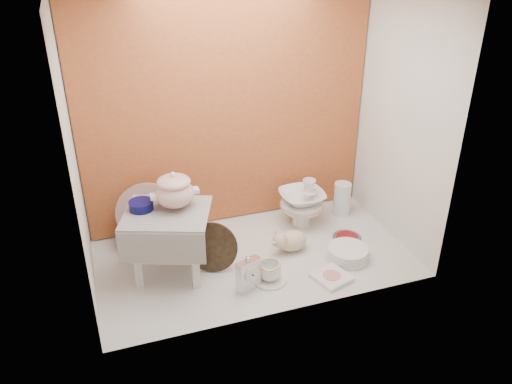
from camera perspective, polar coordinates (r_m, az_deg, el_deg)
ground at (r=3.09m, az=-0.23°, el=-7.12°), size 1.80×1.80×0.00m
niche_shell at (r=2.83m, az=-1.45°, el=10.54°), size 1.86×1.03×1.53m
step_stool at (r=2.90m, az=-9.42°, el=-5.50°), size 0.55×0.51×0.39m
soup_tureen at (r=2.79m, az=-8.91°, el=0.24°), size 0.30×0.30×0.21m
cobalt_bowl at (r=2.84m, az=-12.41°, el=-1.43°), size 0.16×0.16×0.05m
floral_platter at (r=3.17m, az=-11.60°, el=-2.52°), size 0.41×0.24×0.40m
blue_white_vase at (r=3.24m, az=-13.26°, el=-3.80°), size 0.27×0.27×0.23m
lacquer_tray at (r=2.93m, az=-4.84°, el=-6.04°), size 0.30×0.20×0.29m
mantel_clock at (r=2.79m, az=-0.85°, el=-8.88°), size 0.15×0.10×0.20m
plush_pig at (r=3.12m, az=3.96°, el=-5.30°), size 0.26×0.20×0.14m
teacup_saucer at (r=2.91m, az=1.49°, el=-9.52°), size 0.23×0.23×0.01m
gold_rim_teacup at (r=2.88m, az=1.50°, el=-8.63°), size 0.16×0.16×0.10m
lattice_dish at (r=2.94m, az=8.25°, el=-9.20°), size 0.22×0.22×0.03m
dinner_plate_stack at (r=3.11m, az=9.96°, el=-6.60°), size 0.29×0.29×0.07m
crystal_bowl at (r=3.23m, az=9.86°, el=-5.26°), size 0.22×0.22×0.06m
clear_glass_vase at (r=3.51m, az=9.36°, el=-0.74°), size 0.13×0.13×0.22m
porcelain_tower at (r=3.34m, az=5.02°, el=-1.16°), size 0.36×0.36×0.32m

